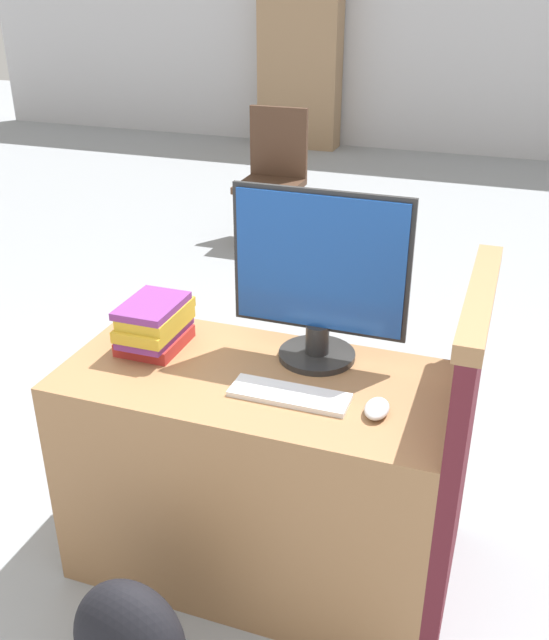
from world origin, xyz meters
The scene contains 10 objects.
ground_plane centered at (0.00, 0.00, 0.00)m, with size 20.00×20.00×0.00m, color #93999E.
wall_back centered at (0.00, 6.82, 1.40)m, with size 12.00×0.06×2.80m.
desk centered at (0.00, 0.29, 0.38)m, with size 1.20×0.59×0.76m.
carrel_divider centered at (0.62, 0.34, 0.57)m, with size 0.07×0.69×1.12m.
monitor centered at (0.15, 0.46, 1.03)m, with size 0.55×0.24×0.55m.
keyboard centered at (0.14, 0.21, 0.76)m, with size 0.35×0.11×0.02m.
mouse centered at (0.39, 0.21, 0.78)m, with size 0.07×0.11×0.04m.
book_stack centered at (-0.37, 0.35, 0.84)m, with size 0.19×0.27×0.16m.
far_chair centered at (-1.06, 3.45, 0.54)m, with size 0.44×0.44×0.97m.
bookshelf_far centered at (-1.85, 6.58, 0.88)m, with size 0.91×0.32×1.76m.
Camera 1 is at (0.68, -1.45, 1.87)m, focal length 40.00 mm.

